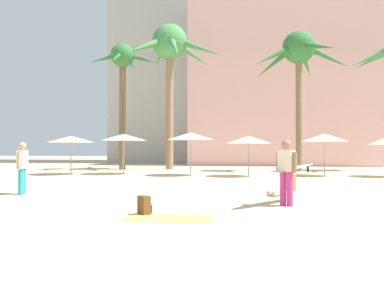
% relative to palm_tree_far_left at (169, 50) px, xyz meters
% --- Properties ---
extents(ground, '(120.00, 120.00, 0.00)m').
position_rel_palm_tree_far_left_xyz_m(ground, '(3.86, -19.35, -8.33)').
color(ground, '#C6B28C').
extents(hotel_pink, '(16.11, 9.26, 14.10)m').
position_rel_palm_tree_far_left_xyz_m(hotel_pink, '(8.48, 10.17, -1.28)').
color(hotel_pink, beige).
rests_on(hotel_pink, ground).
extents(hotel_tower_gray, '(14.57, 10.87, 32.82)m').
position_rel_palm_tree_far_left_xyz_m(hotel_tower_gray, '(-1.00, 15.36, 8.08)').
color(hotel_tower_gray, '#A8A8A3').
rests_on(hotel_tower_gray, ground).
extents(palm_tree_far_left, '(7.90, 7.20, 10.16)m').
position_rel_palm_tree_far_left_xyz_m(palm_tree_far_left, '(0.00, 0.00, 0.00)').
color(palm_tree_far_left, '#896B4C').
rests_on(palm_tree_far_left, ground).
extents(palm_tree_left, '(6.33, 6.47, 8.97)m').
position_rel_palm_tree_far_left_xyz_m(palm_tree_left, '(8.67, -1.06, -0.95)').
color(palm_tree_left, brown).
rests_on(palm_tree_left, ground).
extents(palm_tree_right, '(4.75, 4.65, 8.75)m').
position_rel_palm_tree_far_left_xyz_m(palm_tree_right, '(-3.19, -0.63, -1.31)').
color(palm_tree_right, brown).
rests_on(palm_tree_right, ground).
extents(cafe_umbrella_1, '(2.63, 2.63, 2.29)m').
position_rel_palm_tree_far_left_xyz_m(cafe_umbrella_1, '(-1.61, -5.12, -6.23)').
color(cafe_umbrella_1, gray).
rests_on(cafe_umbrella_1, ground).
extents(cafe_umbrella_2, '(2.59, 2.59, 2.16)m').
position_rel_palm_tree_far_left_xyz_m(cafe_umbrella_2, '(-4.46, -5.83, -6.35)').
color(cafe_umbrella_2, gray).
rests_on(cafe_umbrella_2, ground).
extents(cafe_umbrella_3, '(2.45, 2.45, 2.26)m').
position_rel_palm_tree_far_left_xyz_m(cafe_umbrella_3, '(9.44, -5.03, -6.29)').
color(cafe_umbrella_3, gray).
rests_on(cafe_umbrella_3, ground).
extents(cafe_umbrella_4, '(2.38, 2.38, 2.12)m').
position_rel_palm_tree_far_left_xyz_m(cafe_umbrella_4, '(5.44, -5.93, -6.41)').
color(cafe_umbrella_4, gray).
rests_on(cafe_umbrella_4, ground).
extents(cafe_umbrella_5, '(2.58, 2.58, 2.33)m').
position_rel_palm_tree_far_left_xyz_m(cafe_umbrella_5, '(2.32, -5.64, -6.20)').
color(cafe_umbrella_5, gray).
rests_on(cafe_umbrella_5, ground).
extents(beach_towel, '(1.88, 0.96, 0.01)m').
position_rel_palm_tree_far_left_xyz_m(beach_towel, '(3.70, -18.25, -8.32)').
color(beach_towel, '#F4CC4C').
rests_on(beach_towel, ground).
extents(backpack, '(0.35, 0.35, 0.42)m').
position_rel_palm_tree_far_left_xyz_m(backpack, '(3.07, -17.91, -8.13)').
color(backpack, '#533319').
rests_on(backpack, ground).
extents(person_far_left, '(2.08, 2.47, 1.69)m').
position_rel_palm_tree_far_left_xyz_m(person_far_left, '(6.32, -16.00, -7.41)').
color(person_far_left, '#B7337F').
rests_on(person_far_left, ground).
extents(person_mid_center, '(0.94, 0.91, 0.92)m').
position_rel_palm_tree_far_left_xyz_m(person_mid_center, '(6.52, -13.81, -8.01)').
color(person_mid_center, '#D1A889').
rests_on(person_mid_center, ground).
extents(person_mid_left, '(0.28, 0.61, 1.68)m').
position_rel_palm_tree_far_left_xyz_m(person_mid_left, '(-1.80, -14.80, -7.41)').
color(person_mid_left, teal).
rests_on(person_mid_left, ground).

